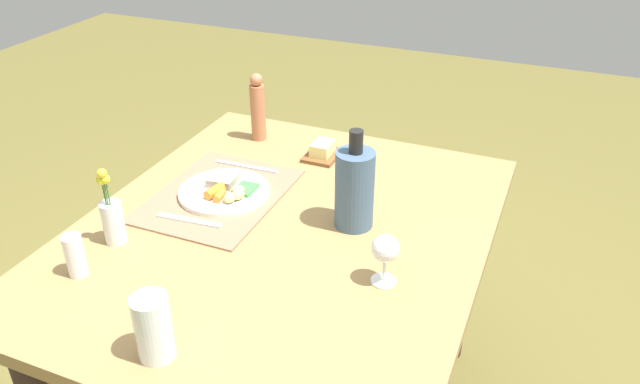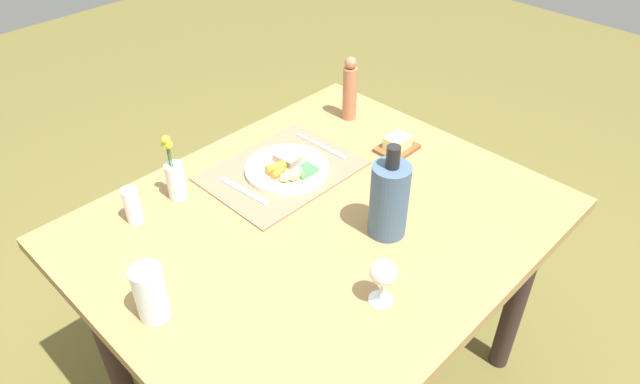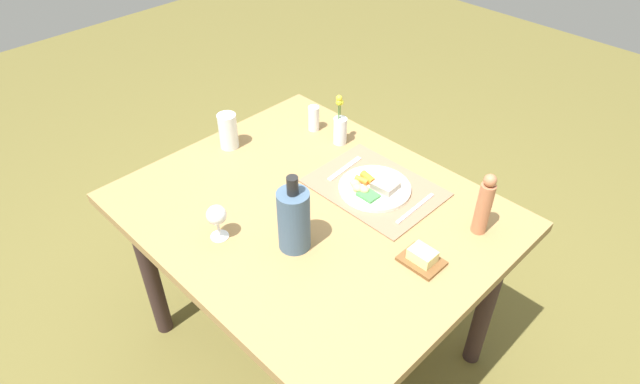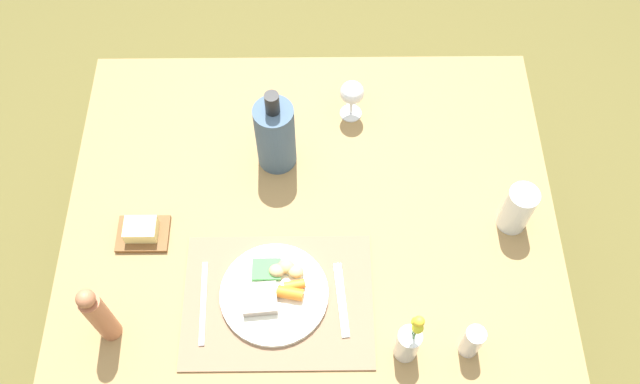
% 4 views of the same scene
% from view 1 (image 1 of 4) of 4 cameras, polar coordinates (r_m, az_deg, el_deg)
% --- Properties ---
extents(dining_table, '(1.26, 1.04, 0.77)m').
position_cam_1_polar(dining_table, '(1.71, -3.40, -6.13)').
color(dining_table, '#9B7948').
rests_on(dining_table, ground_plane).
extents(placemat, '(0.45, 0.34, 0.01)m').
position_cam_1_polar(placemat, '(1.81, -9.19, -0.31)').
color(placemat, '#8F6C51').
rests_on(placemat, dining_table).
extents(dinner_plate, '(0.26, 0.26, 0.04)m').
position_cam_1_polar(dinner_plate, '(1.80, -8.63, 0.14)').
color(dinner_plate, white).
rests_on(dinner_plate, placemat).
extents(fork, '(0.02, 0.21, 0.00)m').
position_cam_1_polar(fork, '(1.95, -6.71, 2.32)').
color(fork, silver).
rests_on(fork, placemat).
extents(knife, '(0.03, 0.19, 0.00)m').
position_cam_1_polar(knife, '(1.70, -11.83, -2.53)').
color(knife, silver).
rests_on(knife, placemat).
extents(wine_glass, '(0.07, 0.07, 0.13)m').
position_cam_1_polar(wine_glass, '(1.42, 5.97, -5.29)').
color(wine_glass, white).
rests_on(wine_glass, dining_table).
extents(water_tumbler, '(0.07, 0.07, 0.14)m').
position_cam_1_polar(water_tumbler, '(1.29, -14.89, -12.12)').
color(water_tumbler, silver).
rests_on(water_tumbler, dining_table).
extents(butter_dish, '(0.13, 0.10, 0.05)m').
position_cam_1_polar(butter_dish, '(2.00, 0.23, 3.72)').
color(butter_dish, brown).
rests_on(butter_dish, dining_table).
extents(cooler_bottle, '(0.10, 0.10, 0.27)m').
position_cam_1_polar(cooler_bottle, '(1.61, 3.17, 0.36)').
color(cooler_bottle, '#425B75').
rests_on(cooler_bottle, dining_table).
extents(salt_shaker, '(0.05, 0.05, 0.11)m').
position_cam_1_polar(salt_shaker, '(1.57, -21.41, -5.40)').
color(salt_shaker, white).
rests_on(salt_shaker, dining_table).
extents(pepper_mill, '(0.05, 0.05, 0.23)m').
position_cam_1_polar(pepper_mill, '(2.10, -5.69, 7.59)').
color(pepper_mill, '#B66E4A').
rests_on(pepper_mill, dining_table).
extents(flower_vase, '(0.05, 0.05, 0.21)m').
position_cam_1_polar(flower_vase, '(1.65, -18.40, -2.21)').
color(flower_vase, silver).
rests_on(flower_vase, dining_table).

